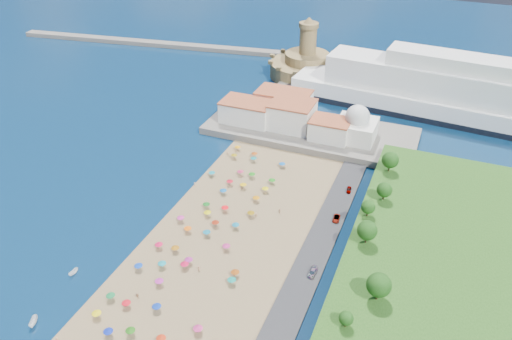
% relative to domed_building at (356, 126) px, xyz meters
% --- Properties ---
extents(ground, '(700.00, 700.00, 0.00)m').
position_rel_domed_building_xyz_m(ground, '(-30.00, -71.00, -8.97)').
color(ground, '#071938').
rests_on(ground, ground).
extents(terrace, '(90.00, 36.00, 3.00)m').
position_rel_domed_building_xyz_m(terrace, '(-20.00, 2.00, -7.47)').
color(terrace, '#59544C').
rests_on(terrace, ground).
extents(jetty, '(18.00, 70.00, 2.40)m').
position_rel_domed_building_xyz_m(jetty, '(-42.00, 37.00, -7.77)').
color(jetty, '#59544C').
rests_on(jetty, ground).
extents(breakwater, '(199.03, 34.77, 2.60)m').
position_rel_domed_building_xyz_m(breakwater, '(-140.00, 82.00, -7.67)').
color(breakwater, '#59544C').
rests_on(breakwater, ground).
extents(waterfront_buildings, '(57.00, 29.00, 11.00)m').
position_rel_domed_building_xyz_m(waterfront_buildings, '(-33.05, 2.64, -1.10)').
color(waterfront_buildings, silver).
rests_on(waterfront_buildings, terrace).
extents(domed_building, '(16.00, 16.00, 15.00)m').
position_rel_domed_building_xyz_m(domed_building, '(0.00, 0.00, 0.00)').
color(domed_building, silver).
rests_on(domed_building, terrace).
extents(fortress, '(40.00, 40.00, 32.40)m').
position_rel_domed_building_xyz_m(fortress, '(-42.00, 67.00, -2.29)').
color(fortress, olive).
rests_on(fortress, ground).
extents(cruise_ship, '(166.59, 39.11, 36.09)m').
position_rel_domed_building_xyz_m(cruise_ship, '(41.93, 42.14, 1.72)').
color(cruise_ship, black).
rests_on(cruise_ship, ground).
extents(beach_parasols, '(33.05, 114.28, 2.20)m').
position_rel_domed_building_xyz_m(beach_parasols, '(-31.23, -81.94, -6.83)').
color(beach_parasols, gray).
rests_on(beach_parasols, beach).
extents(beachgoers, '(35.11, 100.61, 1.90)m').
position_rel_domed_building_xyz_m(beachgoers, '(-29.37, -76.29, -7.87)').
color(beachgoers, tan).
rests_on(beachgoers, beach).
extents(moored_boats, '(5.02, 22.82, 1.68)m').
position_rel_domed_building_xyz_m(moored_boats, '(-56.70, -118.84, -8.19)').
color(moored_boats, white).
rests_on(moored_boats, ground).
extents(parked_cars, '(2.47, 49.91, 1.40)m').
position_rel_domed_building_xyz_m(parked_cars, '(6.00, -60.83, -7.61)').
color(parked_cars, gray).
rests_on(parked_cars, promenade).
extents(hillside_trees, '(14.84, 109.03, 8.23)m').
position_rel_domed_building_xyz_m(hillside_trees, '(19.83, -74.45, 1.41)').
color(hillside_trees, '#382314').
rests_on(hillside_trees, hillside).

